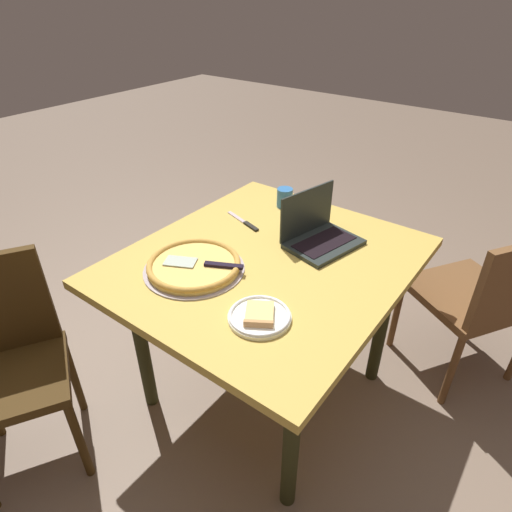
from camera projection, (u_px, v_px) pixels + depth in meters
The scene contains 9 objects.
ground_plane at pixel (265, 388), 2.16m from camera, with size 12.00×12.00×0.00m, color #73604F.
dining_table at pixel (267, 276), 1.79m from camera, with size 1.17×1.04×0.77m.
laptop at pixel (318, 233), 1.82m from camera, with size 0.34×0.28×0.22m.
pizza_plate at pixel (260, 316), 1.42m from camera, with size 0.21×0.21×0.04m.
pizza_tray at pixel (194, 265), 1.66m from camera, with size 0.39×0.39×0.04m.
table_knife at pixel (246, 223), 1.98m from camera, with size 0.09×0.22×0.01m.
drink_cup at pixel (285, 198), 2.11m from camera, with size 0.08×0.08×0.09m.
chair_near at pixel (9, 355), 1.64m from camera, with size 0.53×0.53×0.89m.
chair_far at pixel (483, 296), 1.98m from camera, with size 0.63×0.63×0.85m.
Camera 1 is at (1.19, 0.84, 1.72)m, focal length 30.39 mm.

